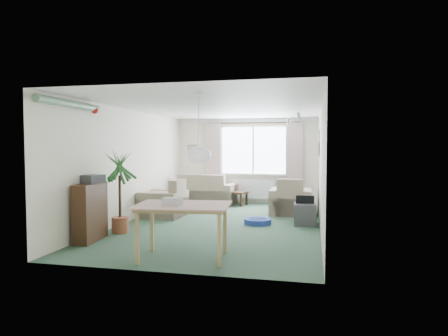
% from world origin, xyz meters
% --- Properties ---
extents(ground, '(6.50, 6.50, 0.00)m').
position_xyz_m(ground, '(0.00, 0.00, 0.00)').
color(ground, '#2D4B37').
extents(window, '(1.80, 0.03, 1.30)m').
position_xyz_m(window, '(0.20, 3.23, 1.50)').
color(window, white).
extents(curtain_rod, '(2.60, 0.03, 0.03)m').
position_xyz_m(curtain_rod, '(0.20, 3.15, 2.27)').
color(curtain_rod, black).
extents(curtain_left, '(0.45, 0.08, 2.00)m').
position_xyz_m(curtain_left, '(-0.95, 3.13, 1.27)').
color(curtain_left, beige).
extents(curtain_right, '(0.45, 0.08, 2.00)m').
position_xyz_m(curtain_right, '(1.35, 3.13, 1.27)').
color(curtain_right, beige).
extents(radiator, '(1.20, 0.10, 0.55)m').
position_xyz_m(radiator, '(0.20, 3.19, 0.40)').
color(radiator, white).
extents(doorway, '(0.03, 0.95, 2.00)m').
position_xyz_m(doorway, '(1.99, 2.20, 1.00)').
color(doorway, black).
extents(pendant_lamp, '(0.36, 0.36, 0.36)m').
position_xyz_m(pendant_lamp, '(0.20, -2.30, 1.48)').
color(pendant_lamp, white).
extents(tinsel_garland, '(1.60, 1.60, 0.12)m').
position_xyz_m(tinsel_garland, '(-1.92, -2.30, 2.28)').
color(tinsel_garland, '#196626').
extents(bauble_cluster_a, '(0.20, 0.20, 0.20)m').
position_xyz_m(bauble_cluster_a, '(1.30, 0.90, 2.22)').
color(bauble_cluster_a, silver).
extents(bauble_cluster_b, '(0.20, 0.20, 0.20)m').
position_xyz_m(bauble_cluster_b, '(1.60, -0.30, 2.22)').
color(bauble_cluster_b, silver).
extents(wall_picture_back, '(0.28, 0.03, 0.22)m').
position_xyz_m(wall_picture_back, '(-1.60, 3.23, 1.55)').
color(wall_picture_back, brown).
extents(wall_picture_right, '(0.03, 0.24, 0.30)m').
position_xyz_m(wall_picture_right, '(1.98, 1.20, 1.55)').
color(wall_picture_right, brown).
extents(sofa, '(1.72, 0.95, 0.84)m').
position_xyz_m(sofa, '(-1.10, 2.75, 0.42)').
color(sofa, '#C2B893').
rests_on(sofa, ground).
extents(armchair_corner, '(0.97, 0.92, 0.86)m').
position_xyz_m(armchair_corner, '(1.35, 1.57, 0.43)').
color(armchair_corner, '#B6AE8A').
rests_on(armchair_corner, ground).
extents(armchair_left, '(0.95, 0.99, 0.85)m').
position_xyz_m(armchair_left, '(-1.50, 0.61, 0.43)').
color(armchair_left, beige).
rests_on(armchair_left, ground).
extents(coffee_table, '(0.94, 0.67, 0.38)m').
position_xyz_m(coffee_table, '(-0.33, 2.75, 0.19)').
color(coffee_table, black).
rests_on(coffee_table, ground).
extents(photo_frame, '(0.12, 0.06, 0.16)m').
position_xyz_m(photo_frame, '(-0.27, 2.76, 0.46)').
color(photo_frame, brown).
rests_on(photo_frame, coffee_table).
extents(bookshelf, '(0.33, 0.82, 0.98)m').
position_xyz_m(bookshelf, '(-1.84, -1.91, 0.49)').
color(bookshelf, black).
rests_on(bookshelf, ground).
extents(hifi_box, '(0.35, 0.40, 0.14)m').
position_xyz_m(hifi_box, '(-1.85, -1.81, 1.05)').
color(hifi_box, '#393A3F').
rests_on(hifi_box, bookshelf).
extents(houseplant, '(0.88, 0.88, 1.56)m').
position_xyz_m(houseplant, '(-1.65, -1.20, 0.78)').
color(houseplant, '#1A4C27').
rests_on(houseplant, ground).
extents(dining_table, '(1.31, 0.95, 0.77)m').
position_xyz_m(dining_table, '(0.05, -2.60, 0.38)').
color(dining_table, '#9B7254').
rests_on(dining_table, ground).
extents(gift_box, '(0.26, 0.20, 0.12)m').
position_xyz_m(gift_box, '(-0.08, -2.69, 0.83)').
color(gift_box, silver).
rests_on(gift_box, dining_table).
extents(tv_cube, '(0.46, 0.50, 0.44)m').
position_xyz_m(tv_cube, '(1.70, 0.29, 0.22)').
color(tv_cube, '#39383D').
rests_on(tv_cube, ground).
extents(pet_bed, '(0.70, 0.70, 0.11)m').
position_xyz_m(pet_bed, '(0.74, 0.18, 0.06)').
color(pet_bed, navy).
rests_on(pet_bed, ground).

